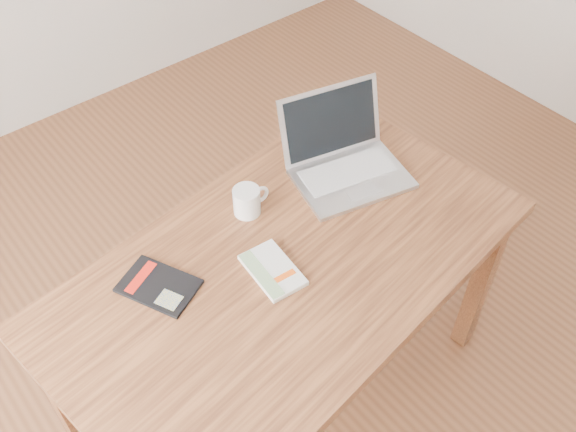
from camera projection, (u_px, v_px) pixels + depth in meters
room at (305, 47)px, 1.45m from camera, size 4.04×4.04×2.70m
desk at (288, 280)px, 1.87m from camera, size 1.46×0.95×0.75m
white_guidebook at (273, 270)px, 1.77m from camera, size 0.13×0.20×0.02m
black_guidebook at (159, 286)px, 1.74m from camera, size 0.21×0.24×0.01m
laptop at (344, 158)px, 2.03m from camera, size 0.41×0.39×0.24m
coffee_mug at (248, 200)px, 1.90m from camera, size 0.12×0.08×0.09m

